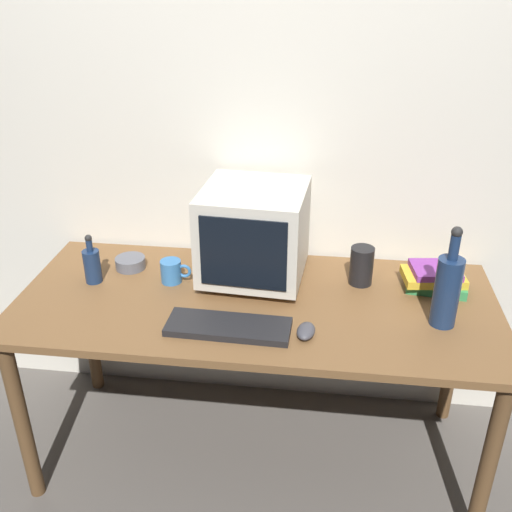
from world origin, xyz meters
The scene contains 12 objects.
ground_plane centered at (0.00, 0.00, 0.00)m, with size 6.00×6.00×0.00m, color #56514C.
back_wall centered at (0.00, 0.44, 1.25)m, with size 4.00×0.08×2.50m, color silver.
desk centered at (0.00, 0.00, 0.67)m, with size 1.77×0.77×0.75m.
crt_monitor centered at (-0.03, 0.16, 0.95)m, with size 0.41×0.41×0.37m.
keyboard centered at (-0.07, -0.21, 0.76)m, with size 0.42×0.15×0.02m, color black.
computer_mouse centered at (0.19, -0.21, 0.77)m, with size 0.06×0.10×0.04m, color #3F3F47.
bottle_tall centered at (0.65, -0.08, 0.89)m, with size 0.09×0.09×0.36m.
bottle_short centered at (-0.64, 0.05, 0.83)m, with size 0.06×0.06×0.20m.
book_stack centered at (0.66, 0.16, 0.80)m, with size 0.25×0.17×0.09m.
mug centered at (-0.34, 0.09, 0.80)m, with size 0.12×0.08×0.09m.
cd_spindle centered at (-0.54, 0.18, 0.77)m, with size 0.12×0.12×0.04m, color #595B66.
metal_canister centered at (0.38, 0.17, 0.83)m, with size 0.09×0.09×0.15m, color black.
Camera 1 is at (0.23, -1.82, 1.88)m, focal length 40.98 mm.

